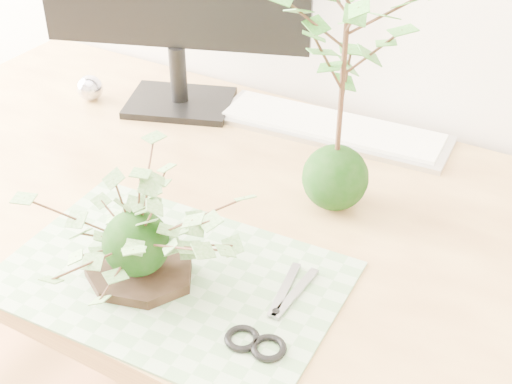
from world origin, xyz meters
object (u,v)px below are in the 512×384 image
maple_kokedama (347,22)px  keyboard (332,128)px  desk (291,264)px  ivy_kokedama (133,217)px

maple_kokedama → keyboard: 0.37m
desk → maple_kokedama: maple_kokedama is taller
keyboard → desk: bearing=-81.5°
ivy_kokedama → keyboard: (0.05, 0.49, -0.10)m
keyboard → ivy_kokedama: bearing=-100.3°
ivy_kokedama → keyboard: ivy_kokedama is taller
maple_kokedama → keyboard: size_ratio=0.97×
keyboard → maple_kokedama: bearing=-68.8°
ivy_kokedama → keyboard: size_ratio=0.69×
desk → ivy_kokedama: 0.32m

